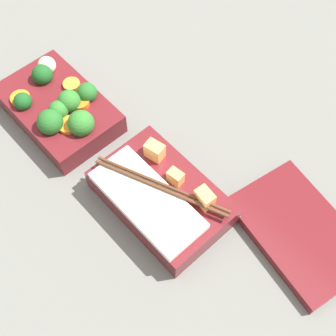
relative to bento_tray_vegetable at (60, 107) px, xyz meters
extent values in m
plane|color=slate|center=(0.11, 0.00, -0.03)|extent=(3.00, 3.00, 0.00)
cube|color=maroon|center=(0.00, 0.00, -0.01)|extent=(0.20, 0.13, 0.04)
sphere|color=#19511E|center=(-0.06, 0.01, 0.02)|extent=(0.03, 0.03, 0.03)
sphere|color=#236023|center=(0.02, 0.04, 0.02)|extent=(0.03, 0.03, 0.03)
sphere|color=#2D7028|center=(0.02, 0.01, 0.02)|extent=(0.04, 0.04, 0.04)
sphere|color=#2D7028|center=(0.02, -0.01, 0.02)|extent=(0.03, 0.03, 0.03)
sphere|color=#19511E|center=(-0.03, -0.04, 0.02)|extent=(0.03, 0.03, 0.03)
sphere|color=#2D7028|center=(0.07, 0.00, 0.02)|extent=(0.04, 0.04, 0.04)
sphere|color=#236023|center=(0.03, -0.04, 0.02)|extent=(0.04, 0.04, 0.04)
cylinder|color=orange|center=(-0.05, -0.04, 0.01)|extent=(0.04, 0.04, 0.01)
cylinder|color=orange|center=(-0.01, 0.04, 0.02)|extent=(0.04, 0.04, 0.01)
cylinder|color=orange|center=(0.03, 0.02, 0.02)|extent=(0.04, 0.04, 0.01)
cylinder|color=orange|center=(0.05, -0.02, 0.01)|extent=(0.05, 0.05, 0.01)
sphere|color=beige|center=(-0.07, 0.03, 0.02)|extent=(0.03, 0.03, 0.03)
cube|color=maroon|center=(0.23, 0.02, -0.01)|extent=(0.20, 0.13, 0.04)
cube|color=white|center=(0.23, -0.01, 0.02)|extent=(0.18, 0.07, 0.01)
cube|color=#F4A356|center=(0.18, 0.05, 0.03)|extent=(0.03, 0.03, 0.03)
cube|color=#F4A356|center=(0.24, 0.04, 0.02)|extent=(0.02, 0.02, 0.02)
cube|color=#F4A356|center=(0.29, 0.05, 0.03)|extent=(0.03, 0.02, 0.03)
sphere|color=#4C1E4C|center=(0.29, 0.04, 0.02)|extent=(0.01, 0.01, 0.01)
cylinder|color=#56331E|center=(0.24, 0.01, 0.03)|extent=(0.20, 0.08, 0.01)
cylinder|color=#56331E|center=(0.23, 0.02, 0.03)|extent=(0.20, 0.08, 0.01)
cube|color=maroon|center=(0.41, 0.13, -0.02)|extent=(0.22, 0.16, 0.02)
camera|label=1|loc=(0.48, -0.19, 0.61)|focal=50.00mm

